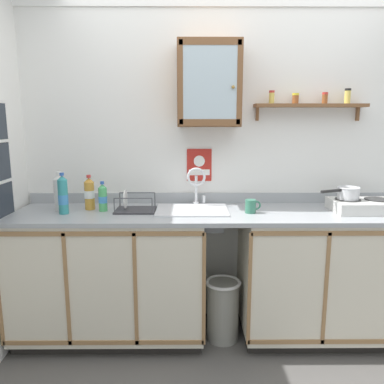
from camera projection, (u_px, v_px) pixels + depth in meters
floor at (238, 364)px, 2.52m from camera, size 6.21×6.21×0.00m
back_wall at (231, 165)px, 2.97m from camera, size 3.81×0.07×2.50m
lower_cabinet_run at (111, 276)px, 2.78m from camera, size 1.38×0.63×0.94m
lower_cabinet_run_right at (344, 276)px, 2.79m from camera, size 1.54×0.63×0.94m
countertop at (235, 214)px, 2.70m from camera, size 3.17×0.65×0.03m
backsplash at (230, 198)px, 2.98m from camera, size 3.17×0.02×0.08m
sink at (192, 214)px, 2.74m from camera, size 0.52×0.42×0.42m
hot_plate_stove at (364, 206)px, 2.69m from camera, size 0.45×0.32×0.09m
saucepan at (348, 193)px, 2.69m from camera, size 0.31×0.19×0.09m
bottle_detergent_teal_0 at (63, 196)px, 2.61m from camera, size 0.07×0.07×0.29m
bottle_opaque_white_1 at (60, 193)px, 2.72m from camera, size 0.09×0.09×0.28m
bottle_juice_amber_2 at (89, 194)px, 2.74m from camera, size 0.07×0.07×0.26m
bottle_soda_green_3 at (103, 198)px, 2.70m from camera, size 0.06×0.06×0.22m
dish_rack at (134, 208)px, 2.71m from camera, size 0.29×0.23×0.15m
mug at (251, 206)px, 2.65m from camera, size 0.11×0.08×0.10m
wall_cabinet at (209, 85)px, 2.71m from camera, size 0.46×0.28×0.60m
spice_shelf at (311, 104)px, 2.80m from camera, size 0.83×0.14×0.23m
warning_sign at (199, 165)px, 2.94m from camera, size 0.19×0.01×0.25m
trash_bin at (223, 309)px, 2.77m from camera, size 0.26×0.26×0.46m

